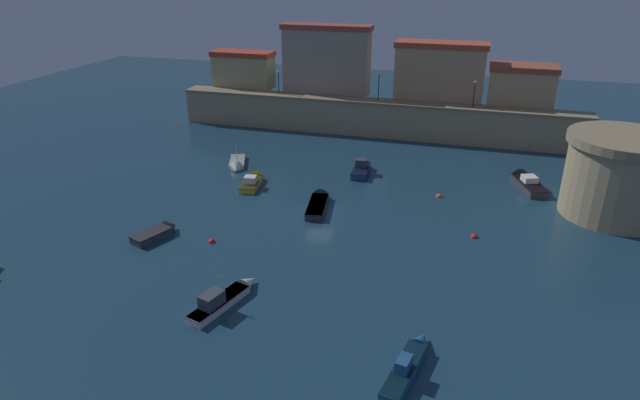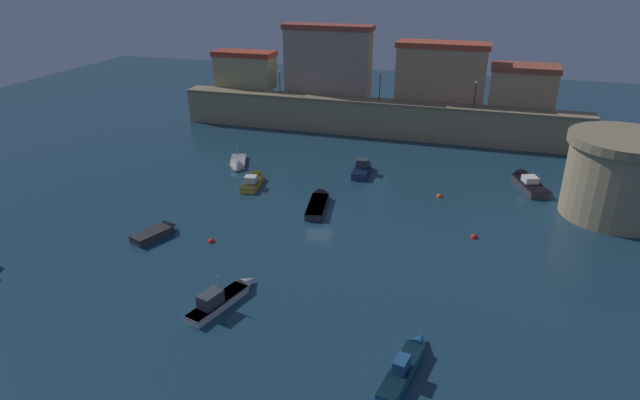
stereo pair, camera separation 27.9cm
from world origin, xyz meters
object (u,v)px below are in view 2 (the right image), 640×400
Objects in this scene: mooring_buoy_0 at (474,238)px; moored_boat_6 at (254,180)px; mooring_buoy_1 at (211,242)px; moored_boat_2 at (237,165)px; quay_lamp_0 at (280,78)px; moored_boat_0 at (526,181)px; moored_boat_1 at (225,297)px; quay_lamp_2 at (476,90)px; quay_lamp_1 at (380,82)px; moored_boat_5 at (158,232)px; fortress_tower at (620,176)px; moored_boat_8 at (319,201)px; moored_boat_7 at (362,168)px; moored_boat_3 at (406,363)px; mooring_buoy_2 at (439,197)px.

moored_boat_6 is at bearing 165.47° from mooring_buoy_0.
moored_boat_2 is at bearing 107.70° from mooring_buoy_1.
quay_lamp_0 is at bearing 162.11° from moored_boat_2.
moored_boat_0 is 28.54m from moored_boat_6.
moored_boat_2 is (-10.48, 24.90, -0.21)m from moored_boat_1.
quay_lamp_2 reaches higher than quay_lamp_0.
quay_lamp_1 is 22.20m from moored_boat_2.
mooring_buoy_1 is at bearing -66.05° from moored_boat_5.
fortress_tower is 27.42m from moored_boat_8.
moored_boat_0 reaches higher than moored_boat_8.
moored_boat_3 is at bearing -165.84° from moored_boat_7.
moored_boat_0 is (32.18, -13.13, -6.38)m from quay_lamp_0.
quay_lamp_2 is at bearing 102.62° from moored_boat_2.
fortress_tower is at bearing 34.58° from mooring_buoy_0.
moored_boat_0 reaches higher than moored_boat_6.
fortress_tower is at bearing -53.68° from quay_lamp_2.
quay_lamp_0 is at bearing 47.66° from moored_boat_0.
moored_boat_5 is 13.68m from moored_boat_6.
moored_boat_6 is (-9.19, -20.79, -6.77)m from quay_lamp_1.
moored_boat_0 is (18.30, -13.13, -6.68)m from quay_lamp_1.
moored_boat_7 is (1.08, -14.17, -6.65)m from quay_lamp_1.
moored_boat_7 is (-17.22, -1.04, 0.03)m from moored_boat_0.
moored_boat_8 is (11.34, 10.10, -0.02)m from moored_boat_5.
mooring_buoy_0 is at bearing 48.30° from moored_boat_2.
moored_boat_7 reaches higher than moored_boat_5.
moored_boat_6 is at bearing -173.96° from mooring_buoy_2.
moored_boat_2 reaches higher than moored_boat_0.
fortress_tower is at bearing -35.78° from quay_lamp_1.
moored_boat_2 reaches higher than moored_boat_8.
quay_lamp_0 reaches higher than mooring_buoy_0.
quay_lamp_1 is (-25.61, 18.46, 3.28)m from fortress_tower.
quay_lamp_2 is 0.48× the size of moored_boat_8.
mooring_buoy_2 is (22.34, 15.34, -0.35)m from moored_boat_5.
quay_lamp_1 is at bearing 1.16° from moored_boat_5.
moored_boat_3 reaches higher than mooring_buoy_1.
mooring_buoy_0 is (14.65, -2.70, -0.33)m from moored_boat_8.
moored_boat_3 is 20.97m from mooring_buoy_1.
quay_lamp_2 is 44.47m from moored_boat_1.
moored_boat_8 reaches higher than moored_boat_5.
mooring_buoy_0 is at bearing -137.96° from moored_boat_7.
fortress_tower reaches higher than mooring_buoy_1.
quay_lamp_1 reaches higher than moored_boat_5.
moored_boat_2 is 1.03× the size of moored_boat_7.
moored_boat_1 is (-28.11, -23.07, -3.41)m from fortress_tower.
moored_boat_2 is 23.07m from mooring_buoy_2.
quay_lamp_2 reaches higher than moored_boat_0.
moored_boat_2 is 1.00× the size of moored_boat_6.
mooring_buoy_0 is at bearing -109.47° from moored_boat_8.
quay_lamp_1 is at bearing 24.06° from moored_boat_3.
moored_boat_1 is 10.42× the size of mooring_buoy_2.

